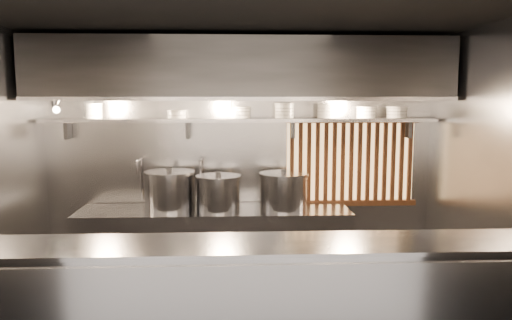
{
  "coord_description": "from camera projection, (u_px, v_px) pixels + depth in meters",
  "views": [
    {
      "loc": [
        -0.09,
        -4.32,
        2.13
      ],
      "look_at": [
        0.14,
        0.55,
        1.52
      ],
      "focal_mm": 35.0,
      "sensor_mm": 36.0,
      "label": 1
    }
  ],
  "objects": [
    {
      "name": "bowl_shelf",
      "position": [
        241.0,
        120.0,
        5.62
      ],
      "size": [
        4.4,
        0.34,
        0.04
      ],
      "primitive_type": "cube",
      "color": "#949499",
      "rests_on": "wall_back"
    },
    {
      "name": "faucet_left",
      "position": [
        140.0,
        170.0,
        5.69
      ],
      "size": [
        0.04,
        0.3,
        0.5
      ],
      "color": "silver",
      "rests_on": "wall_back"
    },
    {
      "name": "wood_screen",
      "position": [
        351.0,
        162.0,
        5.88
      ],
      "size": [
        1.56,
        0.09,
        1.04
      ],
      "color": "#F0B76C",
      "rests_on": "wall_back"
    },
    {
      "name": "bowl_stack_0",
      "position": [
        94.0,
        111.0,
        5.54
      ],
      "size": [
        0.2,
        0.2,
        0.17
      ],
      "color": "white",
      "rests_on": "bowl_shelf"
    },
    {
      "name": "exhaust_hood",
      "position": [
        241.0,
        70.0,
        5.34
      ],
      "size": [
        4.4,
        0.81,
        0.65
      ],
      "color": "#2D2D30",
      "rests_on": "ceiling"
    },
    {
      "name": "heat_lamp",
      "position": [
        54.0,
        104.0,
        5.05
      ],
      "size": [
        0.25,
        0.35,
        0.2
      ],
      "color": "#949499",
      "rests_on": "exhaust_hood"
    },
    {
      "name": "bowl_stack_5",
      "position": [
        366.0,
        112.0,
        5.68
      ],
      "size": [
        0.23,
        0.23,
        0.13
      ],
      "color": "white",
      "rests_on": "bowl_shelf"
    },
    {
      "name": "bowl_stack_3",
      "position": [
        284.0,
        111.0,
        5.63
      ],
      "size": [
        0.23,
        0.23,
        0.17
      ],
      "color": "white",
      "rests_on": "bowl_shelf"
    },
    {
      "name": "pendant_bulb",
      "position": [
        232.0,
        113.0,
        5.49
      ],
      "size": [
        0.09,
        0.09,
        0.19
      ],
      "color": "#2D2D30",
      "rests_on": "exhaust_hood"
    },
    {
      "name": "bowl_stack_2",
      "position": [
        241.0,
        112.0,
        5.61
      ],
      "size": [
        0.22,
        0.22,
        0.13
      ],
      "color": "white",
      "rests_on": "bowl_shelf"
    },
    {
      "name": "stock_pot_mid",
      "position": [
        218.0,
        193.0,
        5.48
      ],
      "size": [
        0.54,
        0.54,
        0.43
      ],
      "rotation": [
        0.0,
        0.0,
        -0.1
      ],
      "color": "#949499",
      "rests_on": "cooking_bench"
    },
    {
      "name": "ceiling",
      "position": [
        243.0,
        18.0,
        4.2
      ],
      "size": [
        4.5,
        4.5,
        0.0
      ],
      "primitive_type": "plane",
      "rotation": [
        3.14,
        0.0,
        0.0
      ],
      "color": "black",
      "rests_on": "wall_back"
    },
    {
      "name": "faucet_right",
      "position": [
        202.0,
        170.0,
        5.72
      ],
      "size": [
        0.04,
        0.3,
        0.5
      ],
      "color": "silver",
      "rests_on": "wall_back"
    },
    {
      "name": "stock_pot_right",
      "position": [
        284.0,
        191.0,
        5.53
      ],
      "size": [
        0.66,
        0.66,
        0.45
      ],
      "rotation": [
        0.0,
        0.0,
        0.25
      ],
      "color": "#949499",
      "rests_on": "cooking_bench"
    },
    {
      "name": "bowl_stack_6",
      "position": [
        397.0,
        112.0,
        5.69
      ],
      "size": [
        0.24,
        0.24,
        0.13
      ],
      "color": "white",
      "rests_on": "bowl_shelf"
    },
    {
      "name": "bowl_stack_4",
      "position": [
        326.0,
        111.0,
        5.65
      ],
      "size": [
        0.22,
        0.22,
        0.17
      ],
      "color": "white",
      "rests_on": "bowl_shelf"
    },
    {
      "name": "cooking_bench",
      "position": [
        215.0,
        248.0,
        5.6
      ],
      "size": [
        3.0,
        0.7,
        0.9
      ],
      "primitive_type": "cube",
      "color": "#949499",
      "rests_on": "floor"
    },
    {
      "name": "wall_back",
      "position": [
        240.0,
        160.0,
        5.86
      ],
      "size": [
        4.5,
        0.0,
        4.5
      ],
      "primitive_type": "plane",
      "rotation": [
        1.57,
        0.0,
        0.0
      ],
      "color": "gray",
      "rests_on": "floor"
    },
    {
      "name": "stock_pot_left",
      "position": [
        170.0,
        190.0,
        5.52
      ],
      "size": [
        0.73,
        0.73,
        0.46
      ],
      "rotation": [
        0.0,
        0.0,
        -0.38
      ],
      "color": "#949499",
      "rests_on": "cooking_bench"
    },
    {
      "name": "serving_counter",
      "position": [
        246.0,
        320.0,
        3.53
      ],
      "size": [
        4.5,
        0.56,
        1.13
      ],
      "color": "#949499",
      "rests_on": "floor"
    },
    {
      "name": "bowl_stack_1",
      "position": [
        177.0,
        114.0,
        5.58
      ],
      "size": [
        0.22,
        0.22,
        0.09
      ],
      "color": "white",
      "rests_on": "bowl_shelf"
    },
    {
      "name": "wall_right",
      "position": [
        493.0,
        180.0,
        4.48
      ],
      "size": [
        0.0,
        3.0,
        3.0
      ],
      "primitive_type": "plane",
      "rotation": [
        1.57,
        0.0,
        -1.57
      ],
      "color": "gray",
      "rests_on": "floor"
    }
  ]
}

